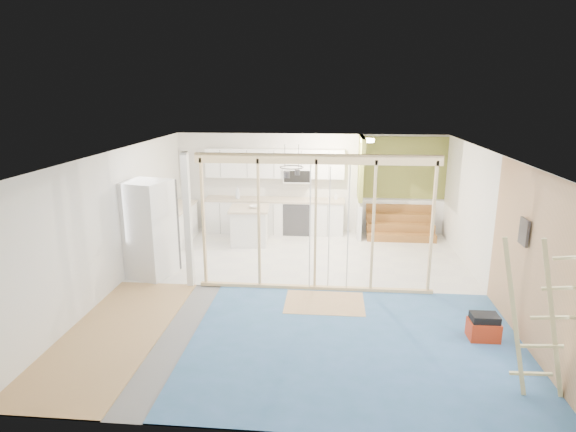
# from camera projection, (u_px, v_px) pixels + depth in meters

# --- Properties ---
(room) EXTENTS (7.01, 8.01, 2.61)m
(room) POSITION_uv_depth(u_px,v_px,m) (299.00, 224.00, 8.85)
(room) COLOR slate
(room) RESTS_ON ground
(floor_overlays) EXTENTS (7.00, 8.00, 0.03)m
(floor_overlays) POSITION_uv_depth(u_px,v_px,m) (303.00, 288.00, 9.23)
(floor_overlays) COLOR silver
(floor_overlays) RESTS_ON room
(stud_frame) EXTENTS (4.66, 0.14, 2.60)m
(stud_frame) POSITION_uv_depth(u_px,v_px,m) (286.00, 208.00, 8.79)
(stud_frame) COLOR tan
(stud_frame) RESTS_ON room
(base_cabinets) EXTENTS (4.45, 2.24, 0.93)m
(base_cabinets) POSITION_uv_depth(u_px,v_px,m) (246.00, 219.00, 12.44)
(base_cabinets) COLOR white
(base_cabinets) RESTS_ON room
(upper_cabinets) EXTENTS (3.60, 0.41, 0.85)m
(upper_cabinets) POSITION_uv_depth(u_px,v_px,m) (277.00, 164.00, 12.47)
(upper_cabinets) COLOR white
(upper_cabinets) RESTS_ON room
(green_partition) EXTENTS (2.25, 1.51, 2.60)m
(green_partition) POSITION_uv_depth(u_px,v_px,m) (389.00, 201.00, 12.28)
(green_partition) COLOR olive
(green_partition) RESTS_ON room
(pot_rack) EXTENTS (0.52, 0.52, 0.72)m
(pot_rack) POSITION_uv_depth(u_px,v_px,m) (291.00, 170.00, 10.52)
(pot_rack) COLOR black
(pot_rack) RESTS_ON room
(sheathing_panel) EXTENTS (0.02, 4.00, 2.60)m
(sheathing_panel) POSITION_uv_depth(u_px,v_px,m) (541.00, 269.00, 6.61)
(sheathing_panel) COLOR tan
(sheathing_panel) RESTS_ON room
(electrical_panel) EXTENTS (0.04, 0.30, 0.40)m
(electrical_panel) POSITION_uv_depth(u_px,v_px,m) (524.00, 232.00, 7.11)
(electrical_panel) COLOR #38383D
(electrical_panel) RESTS_ON room
(ceiling_light) EXTENTS (0.32, 0.32, 0.08)m
(ceiling_light) POSITION_uv_depth(u_px,v_px,m) (368.00, 140.00, 11.30)
(ceiling_light) COLOR #FFEABF
(ceiling_light) RESTS_ON room
(fridge) EXTENTS (1.05, 1.02, 1.96)m
(fridge) POSITION_uv_depth(u_px,v_px,m) (148.00, 229.00, 9.63)
(fridge) COLOR silver
(fridge) RESTS_ON room
(island) EXTENTS (1.01, 1.01, 0.92)m
(island) POSITION_uv_depth(u_px,v_px,m) (250.00, 226.00, 11.78)
(island) COLOR white
(island) RESTS_ON room
(bowl) EXTENTS (0.29, 0.29, 0.06)m
(bowl) POSITION_uv_depth(u_px,v_px,m) (255.00, 207.00, 11.62)
(bowl) COLOR silver
(bowl) RESTS_ON island
(soap_bottle_a) EXTENTS (0.13, 0.13, 0.33)m
(soap_bottle_a) POSITION_uv_depth(u_px,v_px,m) (238.00, 192.00, 12.56)
(soap_bottle_a) COLOR silver
(soap_bottle_a) RESTS_ON base_cabinets
(soap_bottle_b) EXTENTS (0.09, 0.09, 0.19)m
(soap_bottle_b) POSITION_uv_depth(u_px,v_px,m) (336.00, 196.00, 12.52)
(soap_bottle_b) COLOR white
(soap_bottle_b) RESTS_ON base_cabinets
(toolbox) EXTENTS (0.45, 0.34, 0.42)m
(toolbox) POSITION_uv_depth(u_px,v_px,m) (484.00, 328.00, 7.27)
(toolbox) COLOR #AF2C10
(toolbox) RESTS_ON room
(ladder) EXTENTS (1.07, 0.19, 2.00)m
(ladder) POSITION_uv_depth(u_px,v_px,m) (538.00, 319.00, 5.77)
(ladder) COLOR #CDC07D
(ladder) RESTS_ON room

